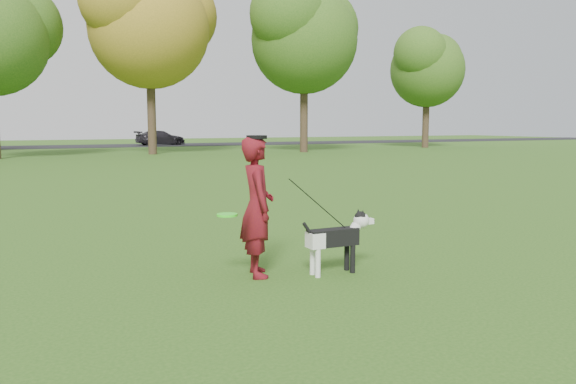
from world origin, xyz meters
TOP-DOWN VIEW (x-y plane):
  - ground at (0.00, 0.00)m, footprint 120.00×120.00m
  - road at (0.00, 40.00)m, footprint 120.00×7.00m
  - man at (-0.34, -0.18)m, footprint 0.49×0.65m
  - dog at (0.56, -0.49)m, footprint 0.97×0.19m
  - car_right at (7.46, 40.00)m, footprint 4.23×2.20m
  - man_held_items at (0.34, -0.35)m, footprint 1.54×0.43m
  - tree_row at (-1.43, 26.07)m, footprint 51.74×8.86m

SIDE VIEW (x-z plane):
  - ground at x=0.00m, z-range 0.00..0.00m
  - road at x=0.00m, z-range 0.00..0.02m
  - dog at x=0.56m, z-range 0.08..0.82m
  - car_right at x=7.46m, z-range 0.02..1.19m
  - man at x=-0.34m, z-range 0.00..1.61m
  - man_held_items at x=0.34m, z-range 0.26..1.39m
  - tree_row at x=-1.43m, z-range 1.40..13.41m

